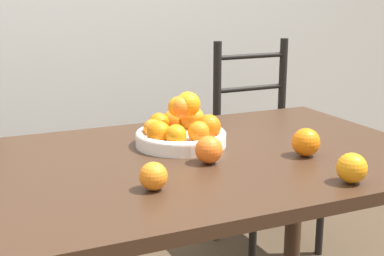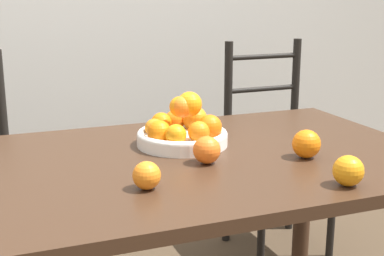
{
  "view_description": "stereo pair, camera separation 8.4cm",
  "coord_description": "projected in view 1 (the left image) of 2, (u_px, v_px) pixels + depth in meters",
  "views": [
    {
      "loc": [
        -0.55,
        -1.38,
        1.24
      ],
      "look_at": [
        0.09,
        0.04,
        0.85
      ],
      "focal_mm": 50.0,
      "sensor_mm": 36.0,
      "label": 1
    },
    {
      "loc": [
        -0.47,
        -1.41,
        1.24
      ],
      "look_at": [
        0.09,
        0.04,
        0.85
      ],
      "focal_mm": 50.0,
      "sensor_mm": 36.0,
      "label": 2
    }
  ],
  "objects": [
    {
      "name": "orange_loose_3",
      "position": [
        153.0,
        176.0,
        1.31
      ],
      "size": [
        0.07,
        0.07,
        0.07
      ],
      "color": "orange",
      "rests_on": "dining_table"
    },
    {
      "name": "orange_loose_0",
      "position": [
        209.0,
        150.0,
        1.51
      ],
      "size": [
        0.08,
        0.08,
        0.08
      ],
      "color": "orange",
      "rests_on": "dining_table"
    },
    {
      "name": "orange_loose_2",
      "position": [
        352.0,
        168.0,
        1.35
      ],
      "size": [
        0.08,
        0.08,
        0.08
      ],
      "color": "orange",
      "rests_on": "dining_table"
    },
    {
      "name": "orange_loose_1",
      "position": [
        306.0,
        142.0,
        1.58
      ],
      "size": [
        0.08,
        0.08,
        0.08
      ],
      "color": "orange",
      "rests_on": "dining_table"
    },
    {
      "name": "chair_right",
      "position": [
        263.0,
        155.0,
        2.62
      ],
      "size": [
        0.43,
        0.41,
        1.02
      ],
      "rotation": [
        0.0,
        0.0,
        0.02
      ],
      "color": "black",
      "rests_on": "ground_plane"
    },
    {
      "name": "fruit_bowl",
      "position": [
        182.0,
        130.0,
        1.69
      ],
      "size": [
        0.29,
        0.29,
        0.17
      ],
      "color": "white",
      "rests_on": "dining_table"
    },
    {
      "name": "dining_table",
      "position": [
        171.0,
        193.0,
        1.58
      ],
      "size": [
        1.59,
        0.91,
        0.77
      ],
      "color": "#382316",
      "rests_on": "ground_plane"
    }
  ]
}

